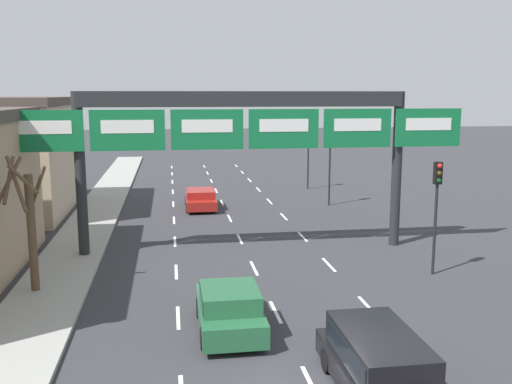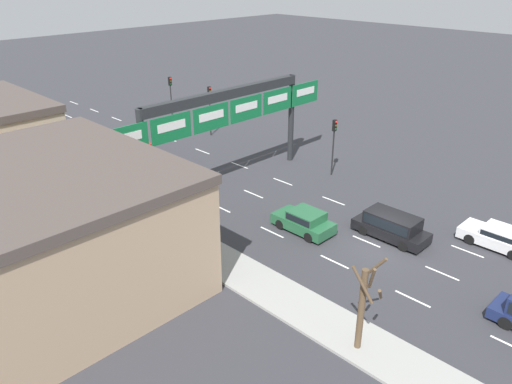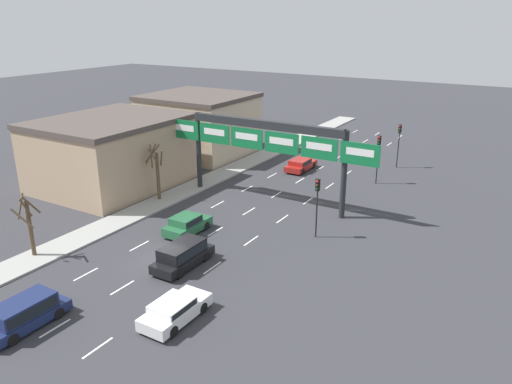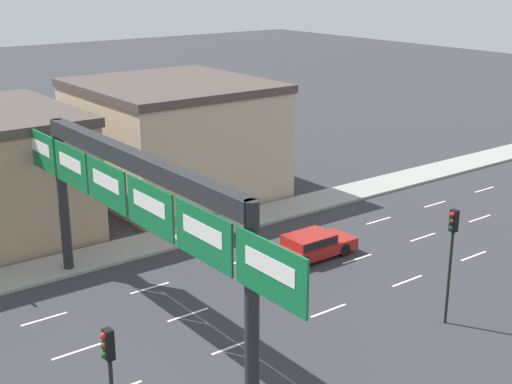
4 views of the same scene
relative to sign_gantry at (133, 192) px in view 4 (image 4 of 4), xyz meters
The scene contains 6 objects.
lane_dashes 5.88m from the sign_gantry, 90.00° to the right, with size 6.72×67.00×0.01m.
sign_gantry is the anchor object (origin of this frame).
building_far 19.14m from the sign_gantry, 144.93° to the left, with size 11.74×10.96×7.16m.
car_red 11.84m from the sign_gantry, 98.43° to the left, with size 1.93×4.52×1.26m.
traffic_light_mid_block 8.93m from the sign_gantry, 32.96° to the right, with size 0.30×0.35×4.67m.
traffic_light_far_end 12.70m from the sign_gantry, 55.87° to the left, with size 0.30×0.35×4.93m.
Camera 4 is at (23.35, 1.94, 14.04)m, focal length 50.00 mm.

